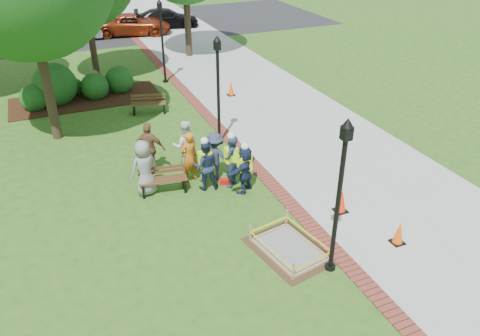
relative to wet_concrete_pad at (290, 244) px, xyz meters
name	(u,v)px	position (x,y,z in m)	size (l,w,h in m)	color
ground	(241,218)	(-0.62, 1.94, -0.23)	(100.00, 100.00, 0.00)	#285116
sidewalk	(253,90)	(4.38, 11.94, -0.22)	(6.00, 60.00, 0.02)	#9E9E99
brick_edging	(192,99)	(1.13, 11.94, -0.22)	(0.50, 60.00, 0.03)	maroon
mulch_bed	(86,99)	(-3.62, 13.94, -0.21)	(7.00, 3.00, 0.05)	#381E0F
parking_lot	(101,28)	(-0.62, 28.94, -0.23)	(36.00, 12.00, 0.01)	black
wet_concrete_pad	(290,244)	(0.00, 0.00, 0.00)	(2.08, 2.57, 0.55)	#47331E
bench_near	(163,185)	(-2.37, 4.28, 0.03)	(1.61, 0.74, 0.84)	brown
bench_far	(149,108)	(-1.19, 11.07, 0.03)	(1.62, 0.90, 0.83)	brown
cone_front	(399,233)	(2.92, -0.92, 0.11)	(0.36, 0.36, 0.72)	black
cone_back	(341,201)	(2.34, 1.01, 0.14)	(0.40, 0.40, 0.78)	black
cone_far	(231,89)	(3.08, 11.68, 0.12)	(0.37, 0.37, 0.73)	black
toolbox	(225,181)	(-0.34, 3.97, -0.14)	(0.36, 0.20, 0.18)	red
lamp_near	(340,188)	(0.63, -1.06, 2.25)	(0.28, 0.28, 4.26)	black
lamp_mid	(218,83)	(0.63, 6.94, 2.25)	(0.28, 0.28, 4.26)	black
lamp_far	(162,35)	(0.63, 14.94, 2.25)	(0.28, 0.28, 4.26)	black
shrub_a	(36,109)	(-5.91, 13.61, -0.23)	(1.26, 1.26, 1.26)	#143F12
shrub_b	(58,102)	(-4.91, 14.10, -0.23)	(2.05, 2.05, 2.05)	#143F12
shrub_c	(97,98)	(-3.12, 14.02, -0.23)	(1.33, 1.33, 1.33)	#143F12
shrub_d	(121,91)	(-1.86, 14.43, -0.23)	(1.40, 1.40, 1.40)	#143F12
shrub_e	(76,94)	(-4.01, 14.90, -0.23)	(0.89, 0.89, 0.89)	#143F12
casual_person_a	(144,168)	(-2.90, 4.44, 0.71)	(0.69, 0.54, 1.89)	gray
casual_person_b	(189,157)	(-1.33, 4.65, 0.67)	(0.66, 0.52, 1.81)	#BC6116
casual_person_c	(186,146)	(-1.21, 5.44, 0.70)	(0.67, 0.50, 1.87)	white
casual_person_d	(150,149)	(-2.41, 5.73, 0.70)	(0.71, 0.64, 1.87)	brown
casual_person_e	(215,156)	(-0.48, 4.45, 0.62)	(0.64, 0.63, 1.71)	#2B324C
hivis_worker_a	(245,167)	(0.11, 3.31, 0.65)	(0.62, 0.57, 1.77)	#1D234B
hivis_worker_b	(231,160)	(-0.16, 3.78, 0.74)	(0.67, 0.69, 1.98)	#171D3D
hivis_worker_c	(205,164)	(-1.00, 3.98, 0.69)	(0.61, 0.46, 1.87)	#1A2C44
parked_car_b	(74,40)	(-2.93, 26.09, -0.23)	(4.43, 1.93, 1.44)	gray
parked_car_c	(135,35)	(1.36, 26.04, -0.23)	(4.88, 2.12, 1.59)	#973013
parked_car_d	(167,27)	(4.16, 27.29, -0.23)	(4.65, 2.02, 1.52)	black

